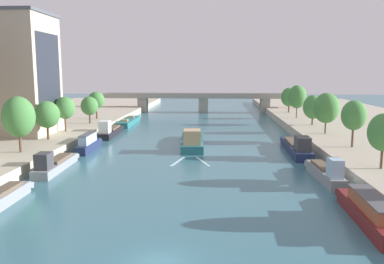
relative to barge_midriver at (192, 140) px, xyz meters
The scene contains 24 objects.
quay_left 38.87m from the barge_midriver, 161.39° to the left, with size 36.00×170.00×1.66m, color #B2A893.
quay_right 39.29m from the barge_midriver, 18.41° to the left, with size 36.00×170.00×1.66m, color #B2A893.
barge_midriver is the anchor object (origin of this frame).
wake_behind_barge 11.97m from the barge_midriver, 88.05° to the right, with size 5.59×6.06×0.03m.
moored_boat_left_near 24.68m from the barge_midriver, 132.66° to the right, with size 2.54×12.23×3.04m.
moored_boat_left_gap_after 17.19m from the barge_midriver, 163.50° to the right, with size 1.85×10.21×2.84m.
moored_boat_left_upstream 19.68m from the barge_midriver, 149.59° to the left, with size 2.79×13.79×3.47m.
moored_boat_left_downstream 32.70m from the barge_midriver, 121.48° to the left, with size 3.08×17.00×2.35m.
moored_boat_right_far 38.29m from the barge_midriver, 63.70° to the right, with size 2.51×12.58×2.54m.
moored_boat_right_downstream 26.99m from the barge_midriver, 51.27° to the right, with size 2.15×11.37×3.37m.
moored_boat_right_lone 17.47m from the barge_midriver, 17.17° to the right, with size 2.97×15.94×3.38m.
tree_left_far 27.77m from the barge_midriver, 147.26° to the right, with size 4.38×4.38×7.72m.
tree_left_nearest 24.25m from the barge_midriver, 169.46° to the right, with size 4.06×4.06×6.30m.
tree_left_end_of_row 24.57m from the barge_midriver, behind, with size 3.74×3.74×6.47m.
tree_left_distant 28.29m from the barge_midriver, 144.93° to the left, with size 3.67×3.67×5.74m.
tree_left_midway 34.49m from the barge_midriver, 134.38° to the left, with size 3.78×3.78×6.39m.
tree_right_far 31.83m from the barge_midriver, 42.94° to the right, with size 3.51×3.51×6.40m.
tree_right_third 26.05m from the barge_midriver, 18.66° to the right, with size 3.61×3.61×6.90m.
tree_right_second 24.69m from the barge_midriver, 11.16° to the left, with size 4.52×4.52×7.32m.
tree_right_midway 29.35m from the barge_midriver, 33.87° to the left, with size 4.03×4.03×6.23m.
tree_right_end_of_row 37.64m from the barge_midriver, 51.06° to the left, with size 4.29×4.29×7.81m.
tree_right_past_mid 48.26m from the barge_midriver, 60.21° to the left, with size 4.46×4.46×6.71m.
building_left_far_end 34.93m from the barge_midriver, behind, with size 16.23×12.21×21.19m.
bridge_far 57.00m from the barge_midriver, 89.78° to the left, with size 62.12×4.40×5.94m.
Camera 1 is at (3.69, -24.68, 12.75)m, focal length 37.29 mm.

